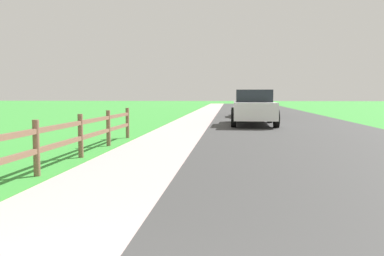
% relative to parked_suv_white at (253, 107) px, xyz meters
% --- Properties ---
extents(ground_plane, '(120.00, 120.00, 0.00)m').
position_rel_parked_suv_white_xyz_m(ground_plane, '(-1.98, 7.59, -0.81)').
color(ground_plane, green).
extents(road_asphalt, '(7.00, 66.00, 0.01)m').
position_rel_parked_suv_white_xyz_m(road_asphalt, '(1.52, 9.59, -0.80)').
color(road_asphalt, '#393939').
rests_on(road_asphalt, ground).
extents(curb_concrete, '(6.00, 66.00, 0.01)m').
position_rel_parked_suv_white_xyz_m(curb_concrete, '(-4.98, 9.59, -0.80)').
color(curb_concrete, '#C19E9C').
rests_on(curb_concrete, ground).
extents(grass_verge, '(5.00, 66.00, 0.00)m').
position_rel_parked_suv_white_xyz_m(grass_verge, '(-6.48, 9.59, -0.80)').
color(grass_verge, green).
rests_on(grass_verge, ground).
extents(rail_fence, '(0.11, 12.03, 0.96)m').
position_rel_parked_suv_white_xyz_m(rail_fence, '(-4.28, -11.98, -0.25)').
color(rail_fence, brown).
rests_on(rail_fence, ground).
extents(parked_suv_white, '(2.02, 4.84, 1.59)m').
position_rel_parked_suv_white_xyz_m(parked_suv_white, '(0.00, 0.00, 0.00)').
color(parked_suv_white, white).
rests_on(parked_suv_white, ground).
extents(parked_car_black, '(2.04, 4.72, 1.55)m').
position_rel_parked_suv_white_xyz_m(parked_car_black, '(0.47, 7.11, -0.02)').
color(parked_car_black, black).
rests_on(parked_car_black, ground).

